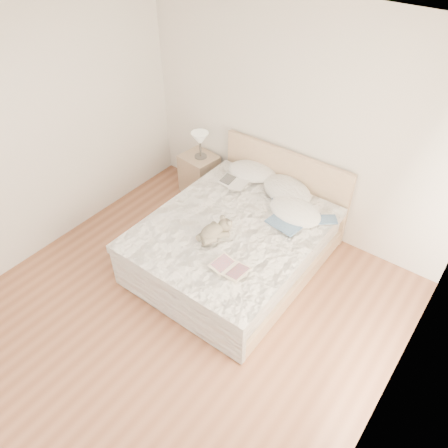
{
  "coord_description": "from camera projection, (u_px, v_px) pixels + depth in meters",
  "views": [
    {
      "loc": [
        2.06,
        -1.79,
        3.66
      ],
      "look_at": [
        -0.08,
        1.05,
        0.62
      ],
      "focal_mm": 35.0,
      "sensor_mm": 36.0,
      "label": 1
    }
  ],
  "objects": [
    {
      "name": "ceiling",
      "position": [
        130.0,
        59.0,
        2.65
      ],
      "size": [
        4.0,
        4.5,
        0.0
      ],
      "primitive_type": "cube",
      "color": "white",
      "rests_on": "ground"
    },
    {
      "name": "childrens_book",
      "position": [
        230.0,
        268.0,
        4.16
      ],
      "size": [
        0.38,
        0.27,
        0.02
      ],
      "primitive_type": "cube",
      "rotation": [
        0.0,
        0.0,
        -0.08
      ],
      "color": "#FAEBCC",
      "rests_on": "bed"
    },
    {
      "name": "wall_left",
      "position": [
        12.0,
        149.0,
        4.44
      ],
      "size": [
        0.02,
        4.5,
        2.7
      ],
      "primitive_type": "cube",
      "color": "silver",
      "rests_on": "ground"
    },
    {
      "name": "pillow_left",
      "position": [
        252.0,
        171.0,
        5.41
      ],
      "size": [
        0.69,
        0.56,
        0.18
      ],
      "primitive_type": "ellipsoid",
      "rotation": [
        0.0,
        0.0,
        0.24
      ],
      "color": "white",
      "rests_on": "bed"
    },
    {
      "name": "wall_back",
      "position": [
        294.0,
        122.0,
        4.89
      ],
      "size": [
        4.0,
        0.02,
        2.7
      ],
      "primitive_type": "cube",
      "color": "silver",
      "rests_on": "ground"
    },
    {
      "name": "nightstand",
      "position": [
        200.0,
        174.0,
        6.01
      ],
      "size": [
        0.49,
        0.45,
        0.56
      ],
      "primitive_type": "cube",
      "rotation": [
        0.0,
        0.0,
        -0.12
      ],
      "color": "tan",
      "rests_on": "floor"
    },
    {
      "name": "floor",
      "position": [
        168.0,
        328.0,
        4.4
      ],
      "size": [
        4.0,
        4.5,
        0.0
      ],
      "primitive_type": "cube",
      "color": "brown",
      "rests_on": "ground"
    },
    {
      "name": "window",
      "position": [
        415.0,
        314.0,
        2.73
      ],
      "size": [
        0.02,
        1.3,
        1.1
      ],
      "primitive_type": "cube",
      "color": "white",
      "rests_on": "wall_right"
    },
    {
      "name": "pillow_middle",
      "position": [
        287.0,
        190.0,
        5.1
      ],
      "size": [
        0.79,
        0.67,
        0.2
      ],
      "primitive_type": "ellipsoid",
      "rotation": [
        0.0,
        0.0,
        -0.36
      ],
      "color": "silver",
      "rests_on": "bed"
    },
    {
      "name": "blouse",
      "position": [
        293.0,
        217.0,
        4.74
      ],
      "size": [
        0.65,
        0.68,
        0.02
      ],
      "primitive_type": null,
      "rotation": [
        0.0,
        0.0,
        -0.14
      ],
      "color": "#365272",
      "rests_on": "bed"
    },
    {
      "name": "photo_book",
      "position": [
        233.0,
        183.0,
        5.24
      ],
      "size": [
        0.38,
        0.28,
        0.03
      ],
      "primitive_type": "cube",
      "rotation": [
        0.0,
        0.0,
        0.12
      ],
      "color": "white",
      "rests_on": "bed"
    },
    {
      "name": "pillow_right",
      "position": [
        295.0,
        211.0,
        4.81
      ],
      "size": [
        0.67,
        0.51,
        0.19
      ],
      "primitive_type": "ellipsoid",
      "rotation": [
        0.0,
        0.0,
        -0.12
      ],
      "color": "white",
      "rests_on": "bed"
    },
    {
      "name": "wall_right",
      "position": [
        395.0,
        358.0,
        2.61
      ],
      "size": [
        0.02,
        4.5,
        2.7
      ],
      "primitive_type": "cube",
      "color": "silver",
      "rests_on": "ground"
    },
    {
      "name": "teddy_bear",
      "position": [
        212.0,
        237.0,
        4.47
      ],
      "size": [
        0.31,
        0.39,
        0.18
      ],
      "primitive_type": null,
      "rotation": [
        0.0,
        0.0,
        -0.2
      ],
      "color": "#685F4F",
      "rests_on": "bed"
    },
    {
      "name": "bed",
      "position": [
        237.0,
        241.0,
        4.93
      ],
      "size": [
        1.72,
        2.14,
        1.0
      ],
      "color": "tan",
      "rests_on": "floor"
    },
    {
      "name": "table_lamp",
      "position": [
        200.0,
        140.0,
        5.64
      ],
      "size": [
        0.27,
        0.27,
        0.36
      ],
      "color": "#4D4942",
      "rests_on": "nightstand"
    }
  ]
}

